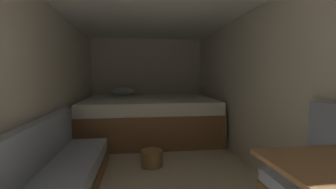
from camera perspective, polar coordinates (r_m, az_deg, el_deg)
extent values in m
plane|color=beige|center=(2.86, -2.80, -19.96)|extent=(7.46, 7.46, 0.00)
cube|color=beige|center=(5.34, -5.29, 2.99)|extent=(2.63, 0.05, 2.04)
cube|color=beige|center=(2.80, -30.13, 0.49)|extent=(0.05, 5.46, 2.04)
cube|color=beige|center=(2.99, 22.53, 1.03)|extent=(0.05, 5.46, 2.04)
cube|color=brown|center=(4.45, -4.70, -7.08)|extent=(2.41, 1.84, 0.55)
cube|color=white|center=(4.38, -4.74, -2.22)|extent=(2.37, 1.80, 0.21)
ellipsoid|color=white|center=(5.06, -11.28, 0.81)|extent=(0.48, 0.35, 0.17)
cube|color=#99A3B7|center=(2.12, -35.67, -14.40)|extent=(0.12, 2.88, 0.44)
cylinder|color=olive|center=(3.11, -4.10, -15.73)|extent=(0.28, 0.28, 0.21)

